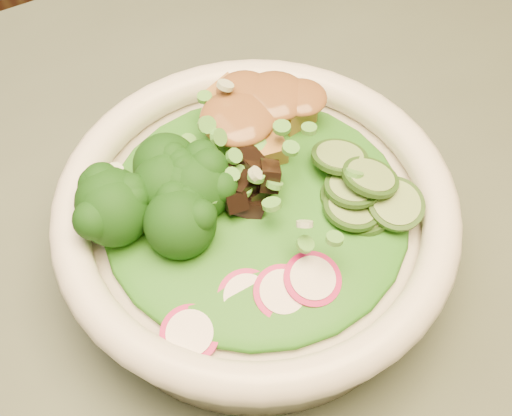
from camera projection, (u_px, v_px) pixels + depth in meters
name	position (u px, v px, depth m)	size (l,w,h in m)	color
salad_bowl	(256.00, 225.00, 0.46)	(0.25, 0.25, 0.07)	white
lettuce_bed	(256.00, 207.00, 0.44)	(0.19, 0.19, 0.02)	#1D6415
broccoli_florets	(158.00, 198.00, 0.43)	(0.08, 0.07, 0.04)	black
radish_slices	(264.00, 294.00, 0.40)	(0.10, 0.04, 0.02)	#A80C4A
cucumber_slices	(357.00, 196.00, 0.43)	(0.07, 0.07, 0.03)	#76A25A
mushroom_heap	(255.00, 180.00, 0.44)	(0.07, 0.07, 0.04)	black
tofu_cubes	(256.00, 124.00, 0.47)	(0.08, 0.06, 0.03)	#986432
peanut_sauce	(256.00, 111.00, 0.46)	(0.07, 0.05, 0.02)	brown
scallion_garnish	(256.00, 186.00, 0.42)	(0.18, 0.18, 0.02)	#4D9D37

